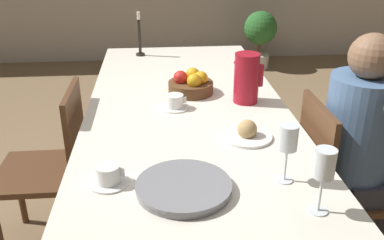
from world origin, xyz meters
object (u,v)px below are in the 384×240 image
Objects in this scene: teacup_across at (175,102)px; candlestick_tall at (140,39)px; chair_person_side at (337,184)px; wine_glass_juice at (324,167)px; red_pitcher at (246,78)px; potted_plant at (260,33)px; fruit_bowl at (191,84)px; chair_opposite at (53,165)px; teacup_near_person at (109,176)px; bread_plate at (247,133)px; wine_glass_water at (288,140)px; serving_tray at (184,187)px; person_seated at (365,141)px.

teacup_across is 0.48× the size of candlestick_tall.
chair_person_side is 4.02× the size of wine_glass_juice.
red_pitcher is 3.05m from potted_plant.
chair_opposite is at bearing -163.87° from fruit_bowl.
teacup_near_person is 0.67× the size of bread_plate.
wine_glass_water is 0.72× the size of candlestick_tall.
candlestick_tall is at bearing -123.41° from potted_plant.
chair_person_side is at bearing 19.51° from teacup_near_person.
fruit_bowl reaches higher than serving_tray.
red_pitcher reaches higher than bread_plate.
wine_glass_water reaches higher than potted_plant.
person_seated is at bearing -38.09° from red_pitcher.
candlestick_tall reaches higher than wine_glass_juice.
chair_opposite is 1.40m from wine_glass_juice.
candlestick_tall is at bearing 108.11° from wine_glass_water.
potted_plant is at bearing 56.59° from candlestick_tall.
wine_glass_juice is 1.11m from fruit_bowl.
wine_glass_juice is (-0.42, -0.55, 0.22)m from person_seated.
teacup_near_person is 0.70m from teacup_across.
wine_glass_juice is (0.04, -0.92, 0.03)m from red_pitcher.
bread_plate is 0.58m from fruit_bowl.
fruit_bowl is at bearing -73.87° from chair_opposite.
potted_plant is at bearing 74.88° from red_pitcher.
potted_plant is at bearing 78.99° from wine_glass_juice.
candlestick_tall is at bearing 110.77° from fruit_bowl.
wine_glass_juice reaches higher than serving_tray.
chair_person_side reaches higher than teacup_near_person.
wine_glass_water reaches higher than fruit_bowl.
person_seated is 5.62× the size of bread_plate.
wine_glass_juice reaches higher than bread_plate.
teacup_across is (-0.36, -0.05, -0.10)m from red_pitcher.
teacup_near_person is at bearing -92.61° from candlestick_tall.
serving_tray is 3.87m from potted_plant.
teacup_across is (0.26, 0.64, 0.00)m from teacup_near_person.
fruit_bowl is 0.80× the size of candlestick_tall.
teacup_near_person is (-0.66, 0.22, -0.13)m from wine_glass_juice.
chair_person_side is 0.91m from serving_tray.
fruit_bowl is at bearing 64.40° from teacup_across.
person_seated is at bearing 77.62° from chair_person_side.
chair_person_side is at bearing -42.25° from red_pitcher.
bread_plate reaches higher than teacup_near_person.
teacup_across is 0.67× the size of bread_plate.
wine_glass_juice is at bearing -37.40° from person_seated.
chair_opposite is at bearing -176.42° from red_pitcher.
red_pitcher is 1.05m from candlestick_tall.
chair_person_side reaches higher than teacup_across.
red_pitcher reaches higher than chair_person_side.
bread_plate is at bearing -69.99° from candlestick_tall.
chair_opposite is 0.98m from serving_tray.
candlestick_tall is at bearing 110.01° from bread_plate.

